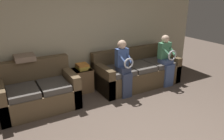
# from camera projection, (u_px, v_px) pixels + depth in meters

# --- Properties ---
(wall_back) EXTENTS (6.64, 0.06, 2.55)m
(wall_back) POSITION_uv_depth(u_px,v_px,m) (80.00, 34.00, 4.91)
(wall_back) COLOR #BCB293
(wall_back) RESTS_ON ground_plane
(couch_main) EXTENTS (2.05, 0.92, 0.85)m
(couch_main) POSITION_uv_depth(u_px,v_px,m) (136.00, 72.00, 5.36)
(couch_main) COLOR brown
(couch_main) RESTS_ON ground_plane
(couch_side) EXTENTS (1.46, 0.91, 0.91)m
(couch_side) POSITION_uv_depth(u_px,v_px,m) (38.00, 92.00, 4.28)
(couch_side) COLOR brown
(couch_side) RESTS_ON ground_plane
(child_left_seated) EXTENTS (0.28, 0.38, 1.23)m
(child_left_seated) POSITION_uv_depth(u_px,v_px,m) (124.00, 66.00, 4.65)
(child_left_seated) COLOR #384260
(child_left_seated) RESTS_ON ground_plane
(child_right_seated) EXTENTS (0.31, 0.38, 1.22)m
(child_right_seated) POSITION_uv_depth(u_px,v_px,m) (166.00, 58.00, 5.21)
(child_right_seated) COLOR #475B8E
(child_right_seated) RESTS_ON ground_plane
(side_shelf) EXTENTS (0.43, 0.41, 0.53)m
(side_shelf) POSITION_uv_depth(u_px,v_px,m) (83.00, 80.00, 4.99)
(side_shelf) COLOR olive
(side_shelf) RESTS_ON ground_plane
(book_stack) EXTENTS (0.26, 0.29, 0.13)m
(book_stack) POSITION_uv_depth(u_px,v_px,m) (82.00, 67.00, 4.88)
(book_stack) COLOR gold
(book_stack) RESTS_ON side_shelf
(throw_pillow) EXTENTS (0.38, 0.38, 0.10)m
(throw_pillow) POSITION_uv_depth(u_px,v_px,m) (25.00, 58.00, 4.26)
(throw_pillow) COLOR gray
(throw_pillow) RESTS_ON couch_side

